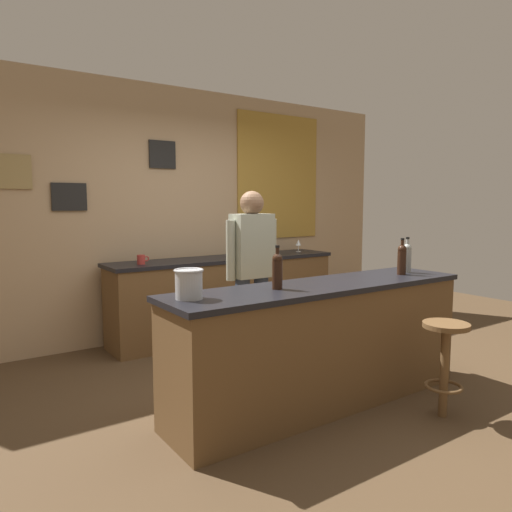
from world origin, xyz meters
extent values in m
plane|color=#4C3823|center=(0.00, 0.00, 0.00)|extent=(10.00, 10.00, 0.00)
cube|color=tan|center=(0.00, 2.03, 1.40)|extent=(6.00, 0.06, 2.80)
cube|color=#997F4C|center=(-1.70, 1.99, 1.81)|extent=(0.34, 0.02, 0.32)
cube|color=black|center=(-1.20, 1.99, 1.58)|extent=(0.34, 0.02, 0.27)
cube|color=black|center=(-0.20, 1.99, 2.04)|extent=(0.31, 0.02, 0.30)
cube|color=#A87F33|center=(1.41, 1.99, 1.85)|extent=(1.26, 0.02, 1.57)
cube|color=brown|center=(0.00, -0.40, 0.44)|extent=(2.44, 0.57, 0.88)
cube|color=black|center=(0.00, -0.40, 0.90)|extent=(2.49, 0.60, 0.04)
cube|color=brown|center=(0.40, 1.65, 0.43)|extent=(2.67, 0.53, 0.86)
cube|color=black|center=(0.40, 1.65, 0.88)|extent=(2.73, 0.56, 0.04)
cylinder|color=#384766|center=(0.07, 0.48, 0.43)|extent=(0.13, 0.13, 0.86)
cylinder|color=#384766|center=(-0.13, 0.48, 0.43)|extent=(0.13, 0.13, 0.86)
cube|color=#9EA38E|center=(-0.03, 0.48, 1.14)|extent=(0.36, 0.20, 0.56)
sphere|color=brown|center=(-0.03, 0.48, 1.51)|extent=(0.21, 0.21, 0.21)
cylinder|color=#9EA38E|center=(0.19, 0.48, 1.11)|extent=(0.08, 0.08, 0.52)
cylinder|color=#9EA38E|center=(-0.25, 0.48, 1.11)|extent=(0.08, 0.08, 0.52)
cylinder|color=brown|center=(0.57, -1.06, 0.32)|extent=(0.06, 0.06, 0.65)
torus|color=brown|center=(0.57, -1.06, 0.22)|extent=(0.26, 0.26, 0.02)
cylinder|color=brown|center=(0.57, -1.06, 0.66)|extent=(0.32, 0.32, 0.03)
cylinder|color=black|center=(-0.41, -0.39, 1.02)|extent=(0.07, 0.07, 0.20)
sphere|color=black|center=(-0.41, -0.39, 1.13)|extent=(0.07, 0.07, 0.07)
cylinder|color=black|center=(-0.41, -0.39, 1.17)|extent=(0.03, 0.03, 0.09)
cylinder|color=black|center=(-0.41, -0.39, 1.22)|extent=(0.03, 0.03, 0.02)
cylinder|color=black|center=(0.86, -0.43, 1.02)|extent=(0.07, 0.07, 0.20)
sphere|color=black|center=(0.86, -0.43, 1.13)|extent=(0.07, 0.07, 0.07)
cylinder|color=black|center=(0.86, -0.43, 1.17)|extent=(0.03, 0.03, 0.09)
cylinder|color=black|center=(0.86, -0.43, 1.22)|extent=(0.03, 0.03, 0.02)
cylinder|color=#999E99|center=(0.99, -0.38, 1.02)|extent=(0.07, 0.07, 0.20)
sphere|color=#999E99|center=(0.99, -0.38, 1.13)|extent=(0.07, 0.07, 0.07)
cylinder|color=#999E99|center=(0.99, -0.38, 1.17)|extent=(0.03, 0.03, 0.09)
cylinder|color=black|center=(0.99, -0.38, 1.22)|extent=(0.03, 0.03, 0.02)
cylinder|color=#B7BABF|center=(-1.07, -0.35, 1.01)|extent=(0.17, 0.17, 0.18)
torus|color=#B7BABF|center=(-1.07, -0.35, 1.10)|extent=(0.19, 0.19, 0.02)
cylinder|color=silver|center=(0.95, 1.67, 0.90)|extent=(0.06, 0.06, 0.00)
cylinder|color=silver|center=(0.95, 1.67, 0.94)|extent=(0.01, 0.01, 0.07)
cone|color=silver|center=(0.95, 1.67, 1.02)|extent=(0.07, 0.07, 0.08)
cylinder|color=silver|center=(1.48, 1.67, 0.90)|extent=(0.06, 0.06, 0.00)
cylinder|color=silver|center=(1.48, 1.67, 0.94)|extent=(0.01, 0.01, 0.07)
cone|color=silver|center=(1.48, 1.67, 1.02)|extent=(0.07, 0.07, 0.08)
cylinder|color=#B2332D|center=(-0.62, 1.60, 0.95)|extent=(0.08, 0.08, 0.09)
torus|color=#B2332D|center=(-0.57, 1.60, 0.95)|extent=(0.06, 0.01, 0.06)
camera|label=1|loc=(-2.39, -3.01, 1.52)|focal=33.70mm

